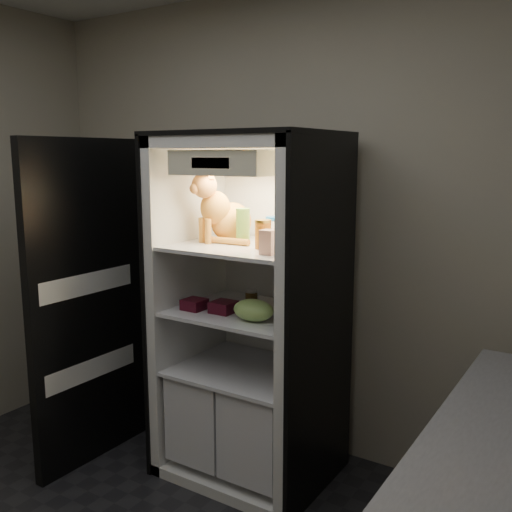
# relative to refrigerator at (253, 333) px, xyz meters

# --- Properties ---
(room_shell) EXTENTS (3.60, 3.60, 3.60)m
(room_shell) POSITION_rel_refrigerator_xyz_m (0.00, -1.38, 0.83)
(room_shell) COLOR white
(room_shell) RESTS_ON floor
(refrigerator) EXTENTS (0.90, 0.72, 1.88)m
(refrigerator) POSITION_rel_refrigerator_xyz_m (0.00, 0.00, 0.00)
(refrigerator) COLOR white
(refrigerator) RESTS_ON floor
(fridge_door) EXTENTS (0.07, 0.87, 1.85)m
(fridge_door) POSITION_rel_refrigerator_xyz_m (-0.85, -0.36, 0.12)
(fridge_door) COLOR black
(fridge_door) RESTS_ON floor
(tabby_cat) EXTENTS (0.35, 0.41, 0.41)m
(tabby_cat) POSITION_rel_refrigerator_xyz_m (-0.18, -0.01, 0.65)
(tabby_cat) COLOR orange
(tabby_cat) RESTS_ON refrigerator
(parmesan_shaker) EXTENTS (0.07, 0.07, 0.19)m
(parmesan_shaker) POSITION_rel_refrigerator_xyz_m (-0.03, -0.05, 0.59)
(parmesan_shaker) COLOR #227F25
(parmesan_shaker) RESTS_ON refrigerator
(mayo_tub) EXTENTS (0.10, 0.10, 0.14)m
(mayo_tub) POSITION_rel_refrigerator_xyz_m (0.07, 0.11, 0.57)
(mayo_tub) COLOR white
(mayo_tub) RESTS_ON refrigerator
(salsa_jar) EXTENTS (0.08, 0.08, 0.15)m
(salsa_jar) POSITION_rel_refrigerator_xyz_m (0.14, -0.11, 0.57)
(salsa_jar) COLOR #9B1D0E
(salsa_jar) RESTS_ON refrigerator
(pepper_jar) EXTENTS (0.12, 0.12, 0.20)m
(pepper_jar) POSITION_rel_refrigerator_xyz_m (0.22, 0.07, 0.60)
(pepper_jar) COLOR maroon
(pepper_jar) RESTS_ON refrigerator
(cream_carton) EXTENTS (0.07, 0.07, 0.12)m
(cream_carton) POSITION_rel_refrigerator_xyz_m (0.25, -0.24, 0.56)
(cream_carton) COLOR silver
(cream_carton) RESTS_ON refrigerator
(soda_can_a) EXTENTS (0.07, 0.07, 0.12)m
(soda_can_a) POSITION_rel_refrigerator_xyz_m (0.22, 0.01, 0.21)
(soda_can_a) COLOR black
(soda_can_a) RESTS_ON refrigerator
(soda_can_b) EXTENTS (0.06, 0.06, 0.12)m
(soda_can_b) POSITION_rel_refrigerator_xyz_m (0.29, -0.05, 0.21)
(soda_can_b) COLOR black
(soda_can_b) RESTS_ON refrigerator
(soda_can_c) EXTENTS (0.07, 0.07, 0.13)m
(soda_can_c) POSITION_rel_refrigerator_xyz_m (0.26, -0.12, 0.21)
(soda_can_c) COLOR black
(soda_can_c) RESTS_ON refrigerator
(condiment_jar) EXTENTS (0.07, 0.07, 0.09)m
(condiment_jar) POSITION_rel_refrigerator_xyz_m (-0.01, 0.01, 0.19)
(condiment_jar) COLOR #563C18
(condiment_jar) RESTS_ON refrigerator
(grape_bag) EXTENTS (0.22, 0.16, 0.11)m
(grape_bag) POSITION_rel_refrigerator_xyz_m (0.14, -0.21, 0.20)
(grape_bag) COLOR #77A94F
(grape_bag) RESTS_ON refrigerator
(berry_box_left) EXTENTS (0.11, 0.11, 0.06)m
(berry_box_left) POSITION_rel_refrigerator_xyz_m (-0.24, -0.21, 0.18)
(berry_box_left) COLOR #530D21
(berry_box_left) RESTS_ON refrigerator
(berry_box_right) EXTENTS (0.12, 0.12, 0.06)m
(berry_box_right) POSITION_rel_refrigerator_xyz_m (-0.07, -0.17, 0.18)
(berry_box_right) COLOR #530D21
(berry_box_right) RESTS_ON refrigerator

